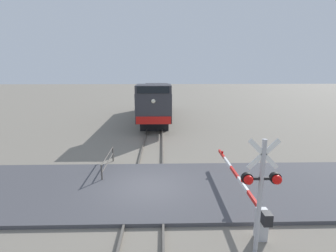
{
  "coord_description": "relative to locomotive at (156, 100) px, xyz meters",
  "views": [
    {
      "loc": [
        0.68,
        -11.23,
        5.69
      ],
      "look_at": [
        1.08,
        4.82,
        2.01
      ],
      "focal_mm": 27.35,
      "sensor_mm": 36.0,
      "label": 1
    }
  ],
  "objects": [
    {
      "name": "rail_track_right",
      "position": [
        0.72,
        -17.12,
        -2.08
      ],
      "size": [
        0.08,
        80.0,
        0.15
      ],
      "primitive_type": "cube",
      "color": "#59544C",
      "rests_on": "ground_plane"
    },
    {
      "name": "rail_track_left",
      "position": [
        -0.72,
        -17.12,
        -2.08
      ],
      "size": [
        0.08,
        80.0,
        0.15
      ],
      "primitive_type": "cube",
      "color": "#59544C",
      "rests_on": "ground_plane"
    },
    {
      "name": "locomotive",
      "position": [
        0.0,
        0.0,
        0.0
      ],
      "size": [
        3.08,
        15.67,
        4.25
      ],
      "color": "black",
      "rests_on": "ground_plane"
    },
    {
      "name": "crossing_gate",
      "position": [
        4.01,
        -19.7,
        -1.39
      ],
      "size": [
        0.36,
        7.04,
        1.2
      ],
      "color": "silver",
      "rests_on": "ground_plane"
    },
    {
      "name": "guard_railing",
      "position": [
        -2.36,
        -14.77,
        -1.53
      ],
      "size": [
        0.08,
        3.1,
        0.95
      ],
      "color": "#4C4742",
      "rests_on": "ground_plane"
    },
    {
      "name": "crossing_signal",
      "position": [
        3.61,
        -21.46,
        0.13
      ],
      "size": [
        1.18,
        0.33,
        3.73
      ],
      "color": "#ADADB2",
      "rests_on": "ground_plane"
    },
    {
      "name": "road_surface",
      "position": [
        0.0,
        -17.12,
        -2.08
      ],
      "size": [
        36.0,
        5.94,
        0.16
      ],
      "primitive_type": "cube",
      "color": "#47474C",
      "rests_on": "ground_plane"
    },
    {
      "name": "ground_plane",
      "position": [
        0.0,
        -17.12,
        -2.16
      ],
      "size": [
        160.0,
        160.0,
        0.0
      ],
      "primitive_type": "plane",
      "color": "gray"
    }
  ]
}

